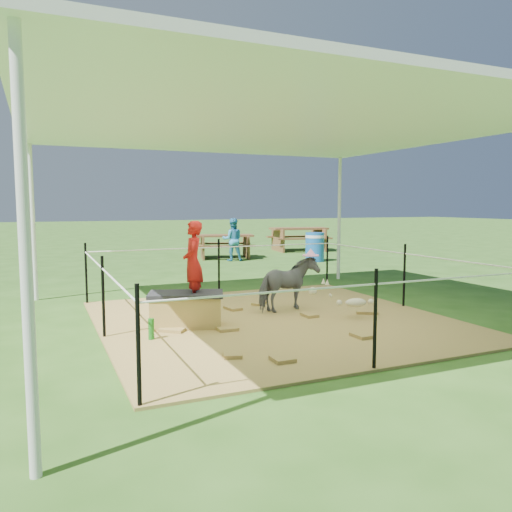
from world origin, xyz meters
name	(u,v)px	position (x,y,z in m)	size (l,w,h in m)	color
ground	(273,321)	(0.00, 0.00, 0.00)	(90.00, 90.00, 0.00)	#2D5919
hay_patch	(273,320)	(0.00, 0.00, 0.01)	(4.60, 4.60, 0.03)	brown
canopy_tent	(274,122)	(0.00, 0.00, 2.69)	(6.30, 6.30, 2.90)	silver
rope_fence	(274,275)	(0.00, 0.00, 0.64)	(4.54, 4.54, 1.00)	black
straw_bale	(186,311)	(-1.21, 0.09, 0.23)	(0.89, 0.45, 0.40)	#A5823C
dark_cloth	(186,294)	(-1.21, 0.09, 0.45)	(0.95, 0.50, 0.05)	black
woman	(193,255)	(-1.11, 0.09, 0.96)	(0.39, 0.26, 1.07)	red
green_bottle	(151,329)	(-1.76, -0.36, 0.15)	(0.07, 0.07, 0.25)	#19711B
pony	(288,284)	(0.43, 0.40, 0.43)	(0.43, 0.95, 0.80)	#4C4C51
pink_hat	(288,253)	(0.43, 0.40, 0.89)	(0.25, 0.25, 0.12)	#FF93CD
foal	(356,301)	(1.09, -0.38, 0.27)	(0.87, 0.48, 0.48)	beige
trash_barrel	(315,247)	(4.24, 6.12, 0.41)	(0.53, 0.53, 0.82)	#175BAE
picnic_table_near	(225,246)	(2.20, 7.97, 0.35)	(1.70, 1.23, 0.71)	brown
picnic_table_far	(299,239)	(5.39, 9.20, 0.40)	(1.94, 1.40, 0.81)	brown
distant_person	(233,240)	(2.15, 7.18, 0.61)	(0.59, 0.46, 1.22)	#348DC4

